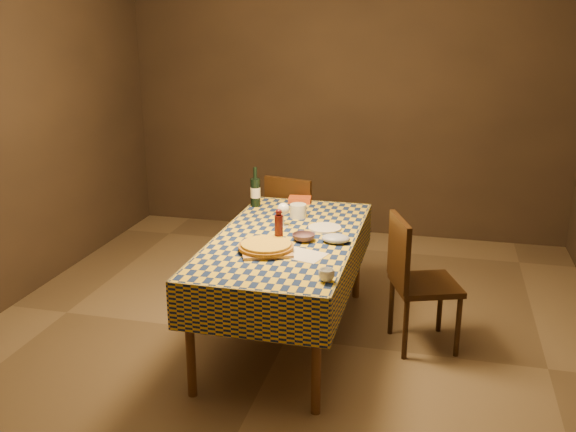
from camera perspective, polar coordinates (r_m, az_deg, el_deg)
The scene contains 16 objects.
room at distance 4.19m, azimuth -0.16°, elevation 5.69°, with size 5.00×5.10×2.70m.
dining_table at distance 4.37m, azimuth -0.16°, elevation -2.77°, with size 0.94×1.84×0.77m.
cutting_board at distance 4.08m, azimuth -1.96°, elevation -3.01°, with size 0.31×0.31×0.02m, color tan.
pizza at distance 4.07m, azimuth -1.97°, elevation -2.66°, with size 0.36×0.36×0.04m.
pepper_mill at distance 4.18m, azimuth -0.82°, elevation -1.02°, with size 0.06×0.06×0.23m.
bowl at distance 4.26m, azimuth 1.40°, elevation -1.91°, with size 0.15×0.15×0.05m, color #5C414D.
wine_glass at distance 4.51m, azimuth -0.42°, elevation 0.55°, with size 0.09×0.09×0.17m.
wine_bottle at distance 5.02m, azimuth -2.92°, elevation 2.18°, with size 0.08×0.08×0.31m.
deli_tub at distance 4.74m, azimuth 0.91°, elevation 0.46°, with size 0.12×0.12×0.10m, color silver.
takeout_container at distance 5.14m, azimuth 1.06°, elevation 1.46°, with size 0.18×0.12×0.04m, color #B34117.
white_plate at distance 4.51m, azimuth 3.29°, elevation -1.06°, with size 0.23×0.23×0.01m, color white.
tumbler at distance 3.62m, azimuth 3.45°, elevation -5.28°, with size 0.09×0.09×0.07m, color white.
flour_patch at distance 4.01m, azimuth 1.32°, elevation -3.48°, with size 0.27×0.21×0.00m, color silver.
flour_bag at distance 4.23m, azimuth 4.26°, elevation -2.00°, with size 0.19×0.14×0.06m, color #A2AED0.
chair_far at distance 5.46m, azimuth 0.53°, elevation -0.51°, with size 0.51×0.51×0.93m.
chair_right at distance 4.43m, azimuth 11.16°, elevation -5.21°, with size 0.55×0.54×0.93m.
Camera 1 is at (0.99, -3.98, 2.19)m, focal length 40.00 mm.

